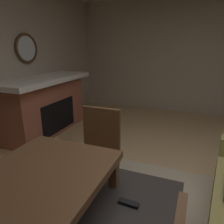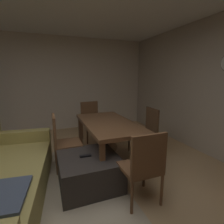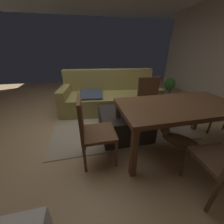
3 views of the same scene
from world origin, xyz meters
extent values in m
plane|color=tan|center=(0.00, 0.00, 0.00)|extent=(8.57, 8.57, 0.00)
cube|color=beige|center=(3.57, 0.00, 1.32)|extent=(0.12, 6.18, 2.64)
cube|color=tan|center=(0.54, 0.16, 0.01)|extent=(2.60, 2.00, 0.01)
cube|color=#9E8E4C|center=(1.55, 0.58, 0.52)|extent=(0.30, 1.01, 0.20)
cube|color=#2D2826|center=(0.54, -0.39, 0.22)|extent=(0.84, 0.82, 0.43)
cube|color=black|center=(0.56, -0.35, 0.45)|extent=(0.06, 0.16, 0.02)
cube|color=brown|center=(1.15, -0.91, 0.71)|extent=(1.66, 0.85, 0.06)
cube|color=brown|center=(0.38, -0.54, 0.34)|extent=(0.07, 0.07, 0.68)
cube|color=brown|center=(1.92, -0.54, 0.34)|extent=(0.07, 0.07, 0.68)
cube|color=brown|center=(0.38, -1.27, 0.34)|extent=(0.07, 0.07, 0.68)
cube|color=brown|center=(1.92, -1.27, 0.34)|extent=(0.07, 0.07, 0.68)
cube|color=#513823|center=(1.15, -1.63, 0.43)|extent=(0.47, 0.47, 0.04)
cube|color=#513823|center=(1.14, -1.83, 0.69)|extent=(0.44, 0.07, 0.48)
cylinder|color=#513823|center=(0.96, -1.42, 0.21)|extent=(0.04, 0.04, 0.41)
cylinder|color=#513823|center=(1.36, -1.45, 0.21)|extent=(0.04, 0.04, 0.41)
cylinder|color=#513823|center=(0.94, -1.82, 0.21)|extent=(0.04, 0.04, 0.41)
cylinder|color=#513823|center=(1.34, -1.85, 0.21)|extent=(0.04, 0.04, 0.41)
cube|color=brown|center=(2.28, -0.91, 0.43)|extent=(0.48, 0.48, 0.04)
cube|color=brown|center=(2.48, -0.89, 0.69)|extent=(0.08, 0.44, 0.48)
cylinder|color=brown|center=(2.10, -1.13, 0.21)|extent=(0.04, 0.04, 0.41)
cylinder|color=brown|center=(2.07, -0.73, 0.21)|extent=(0.04, 0.04, 0.41)
cylinder|color=brown|center=(2.50, -1.09, 0.21)|extent=(0.04, 0.04, 0.41)
cylinder|color=brown|center=(2.47, -0.69, 0.21)|extent=(0.04, 0.04, 0.41)
cube|color=brown|center=(1.15, -0.18, 0.43)|extent=(0.44, 0.44, 0.04)
cube|color=brown|center=(1.15, 0.02, 0.69)|extent=(0.44, 0.04, 0.48)
cylinder|color=brown|center=(1.35, -0.38, 0.21)|extent=(0.04, 0.04, 0.41)
cylinder|color=brown|center=(0.95, -0.38, 0.21)|extent=(0.04, 0.04, 0.41)
cylinder|color=brown|center=(1.35, 0.02, 0.21)|extent=(0.04, 0.04, 0.41)
cylinder|color=brown|center=(0.95, 0.02, 0.21)|extent=(0.04, 0.04, 0.41)
cube|color=brown|center=(0.02, -0.91, 0.43)|extent=(0.44, 0.44, 0.04)
cube|color=brown|center=(-0.18, -0.91, 0.69)|extent=(0.04, 0.44, 0.48)
cylinder|color=brown|center=(0.22, -0.71, 0.21)|extent=(0.04, 0.04, 0.41)
cylinder|color=brown|center=(0.22, -1.11, 0.21)|extent=(0.04, 0.04, 0.41)
cylinder|color=brown|center=(-0.18, -0.71, 0.21)|extent=(0.04, 0.04, 0.41)
cylinder|color=brown|center=(-0.18, -1.11, 0.21)|extent=(0.04, 0.04, 0.41)
ellipsoid|color=#8C6B4C|center=(1.26, -0.98, 0.15)|extent=(0.50, 0.53, 0.19)
sphere|color=#8C6B4C|center=(1.10, -0.80, 0.25)|extent=(0.14, 0.14, 0.14)
camera|label=1|loc=(1.81, 0.02, 1.57)|focal=33.80mm
camera|label=2|loc=(-1.68, 0.11, 1.54)|focal=27.72mm
camera|label=3|loc=(-0.11, -2.34, 1.43)|focal=21.07mm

